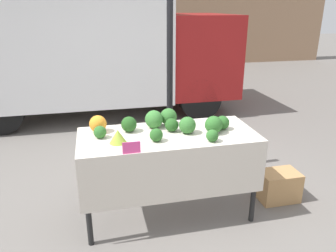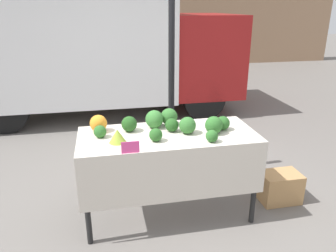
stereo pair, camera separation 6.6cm
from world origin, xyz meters
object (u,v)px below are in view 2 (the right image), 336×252
(price_sign, at_px, (130,147))
(produce_crate, at_px, (280,187))
(parked_truck, at_px, (94,45))
(orange_cauliflower, at_px, (98,123))

(price_sign, xyz_separation_m, produce_crate, (1.62, 0.34, -0.76))
(parked_truck, bearing_deg, orange_cauliflower, -89.36)
(price_sign, bearing_deg, produce_crate, 11.90)
(price_sign, height_order, produce_crate, price_sign)
(parked_truck, relative_size, produce_crate, 12.08)
(orange_cauliflower, bearing_deg, price_sign, -65.70)
(parked_truck, distance_m, produce_crate, 4.34)
(orange_cauliflower, xyz_separation_m, price_sign, (0.25, -0.56, -0.03))
(orange_cauliflower, relative_size, price_sign, 1.10)
(orange_cauliflower, xyz_separation_m, produce_crate, (1.87, -0.21, -0.80))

